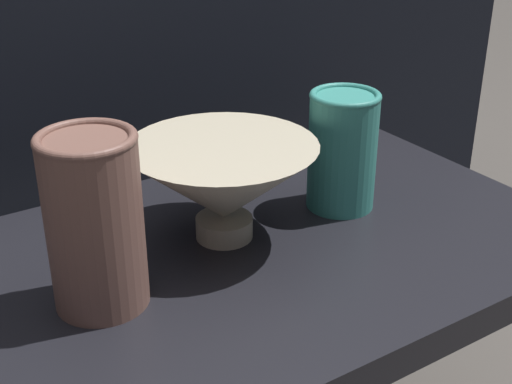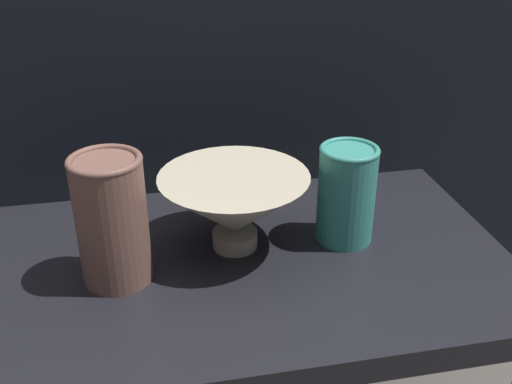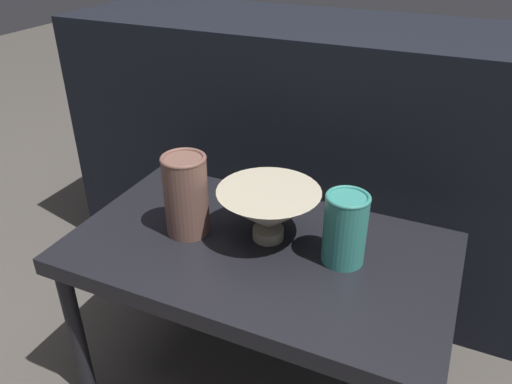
{
  "view_description": "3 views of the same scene",
  "coord_description": "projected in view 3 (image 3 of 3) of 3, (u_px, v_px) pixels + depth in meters",
  "views": [
    {
      "loc": [
        -0.38,
        -0.62,
        0.87
      ],
      "look_at": [
        0.03,
        0.01,
        0.51
      ],
      "focal_mm": 50.0,
      "sensor_mm": 36.0,
      "label": 1
    },
    {
      "loc": [
        -0.12,
        -0.74,
        0.95
      ],
      "look_at": [
        0.04,
        0.05,
        0.53
      ],
      "focal_mm": 42.0,
      "sensor_mm": 36.0,
      "label": 2
    },
    {
      "loc": [
        0.36,
        -0.81,
        1.08
      ],
      "look_at": [
        -0.02,
        0.04,
        0.55
      ],
      "focal_mm": 35.0,
      "sensor_mm": 36.0,
      "label": 3
    }
  ],
  "objects": [
    {
      "name": "ground_plane",
      "position": [
        258.0,
        383.0,
        1.31
      ],
      "size": [
        8.0,
        8.0,
        0.0
      ],
      "primitive_type": "plane",
      "color": "#4C4742"
    },
    {
      "name": "table",
      "position": [
        259.0,
        262.0,
        1.11
      ],
      "size": [
        0.83,
        0.48,
        0.44
      ],
      "color": "black",
      "rests_on": "ground_plane"
    },
    {
      "name": "couch_backdrop",
      "position": [
        336.0,
        155.0,
        1.59
      ],
      "size": [
        1.68,
        0.5,
        0.8
      ],
      "color": "black",
      "rests_on": "ground_plane"
    },
    {
      "name": "bowl",
      "position": [
        269.0,
        210.0,
        1.08
      ],
      "size": [
        0.23,
        0.23,
        0.12
      ],
      "color": "#B2A88E",
      "rests_on": "table"
    },
    {
      "name": "vase_textured_left",
      "position": [
        186.0,
        194.0,
        1.09
      ],
      "size": [
        0.1,
        0.1,
        0.19
      ],
      "color": "brown",
      "rests_on": "table"
    },
    {
      "name": "vase_colorful_right",
      "position": [
        345.0,
        228.0,
        1.01
      ],
      "size": [
        0.09,
        0.09,
        0.16
      ],
      "color": "teal",
      "rests_on": "table"
    }
  ]
}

